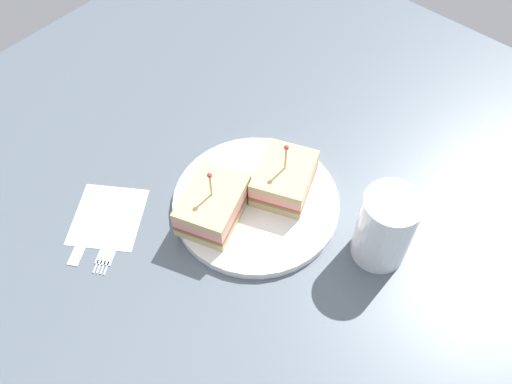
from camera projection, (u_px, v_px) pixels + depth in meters
ground_plane at (256, 209)px, 80.61cm from camera, size 115.32×115.32×2.00cm
plate at (256, 203)px, 79.26cm from camera, size 24.08×24.08×1.33cm
sandwich_half_front at (284, 178)px, 78.10cm from camera, size 11.52×10.56×9.42cm
sandwich_half_back at (213, 205)px, 75.22cm from camera, size 12.03×10.28×9.45cm
drink_glass at (384, 231)px, 71.29cm from camera, size 7.46×7.46×11.62cm
napkin at (108, 217)px, 78.55cm from camera, size 14.22×13.94×0.15cm
fork at (111, 243)px, 75.86cm from camera, size 11.61×7.38×0.35cm
knife at (86, 233)px, 76.85cm from camera, size 10.82×6.76×0.35cm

